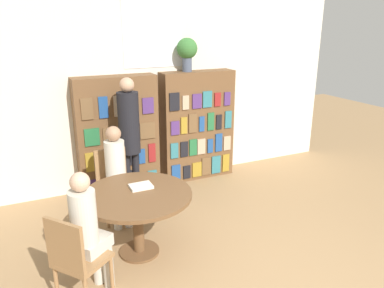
# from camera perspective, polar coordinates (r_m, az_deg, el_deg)

# --- Properties ---
(wall_back) EXTENTS (6.40, 0.07, 3.00)m
(wall_back) POSITION_cam_1_polar(r_m,az_deg,el_deg) (5.80, -5.85, 8.68)
(wall_back) COLOR beige
(wall_back) RESTS_ON ground_plane
(bookshelf_left) EXTENTS (1.18, 0.34, 1.73)m
(bookshelf_left) POSITION_cam_1_polar(r_m,az_deg,el_deg) (5.58, -11.26, 1.26)
(bookshelf_left) COLOR brown
(bookshelf_left) RESTS_ON ground_plane
(bookshelf_right) EXTENTS (1.18, 0.34, 1.73)m
(bookshelf_right) POSITION_cam_1_polar(r_m,az_deg,el_deg) (6.00, 0.81, 2.78)
(bookshelf_right) COLOR brown
(bookshelf_right) RESTS_ON ground_plane
(flower_vase) EXTENTS (0.31, 0.31, 0.50)m
(flower_vase) POSITION_cam_1_polar(r_m,az_deg,el_deg) (5.73, -0.76, 14.06)
(flower_vase) COLOR #475166
(flower_vase) RESTS_ON bookshelf_right
(reading_table) EXTENTS (1.18, 1.18, 0.73)m
(reading_table) POSITION_cam_1_polar(r_m,az_deg,el_deg) (4.08, -8.37, -8.98)
(reading_table) COLOR brown
(reading_table) RESTS_ON ground_plane
(chair_near_camera) EXTENTS (0.56, 0.56, 0.91)m
(chair_near_camera) POSITION_cam_1_polar(r_m,az_deg,el_deg) (3.52, -17.32, -16.15)
(chair_near_camera) COLOR olive
(chair_near_camera) RESTS_ON ground_plane
(chair_left_side) EXTENTS (0.41, 0.41, 0.91)m
(chair_left_side) POSITION_cam_1_polar(r_m,az_deg,el_deg) (4.92, -11.85, -5.44)
(chair_left_side) COLOR olive
(chair_left_side) RESTS_ON ground_plane
(seated_reader_left) EXTENTS (0.26, 0.37, 1.26)m
(seated_reader_left) POSITION_cam_1_polar(r_m,az_deg,el_deg) (4.68, -11.40, -3.95)
(seated_reader_left) COLOR beige
(seated_reader_left) RESTS_ON ground_plane
(seated_reader_right) EXTENTS (0.40, 0.38, 1.25)m
(seated_reader_right) POSITION_cam_1_polar(r_m,az_deg,el_deg) (3.53, -15.48, -12.24)
(seated_reader_right) COLOR beige
(seated_reader_right) RESTS_ON ground_plane
(librarian_standing) EXTENTS (0.28, 0.55, 1.77)m
(librarian_standing) POSITION_cam_1_polar(r_m,az_deg,el_deg) (5.06, -9.55, 2.19)
(librarian_standing) COLOR black
(librarian_standing) RESTS_ON ground_plane
(open_book_on_table) EXTENTS (0.24, 0.18, 0.03)m
(open_book_on_table) POSITION_cam_1_polar(r_m,az_deg,el_deg) (4.14, -7.79, -6.40)
(open_book_on_table) COLOR silver
(open_book_on_table) RESTS_ON reading_table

